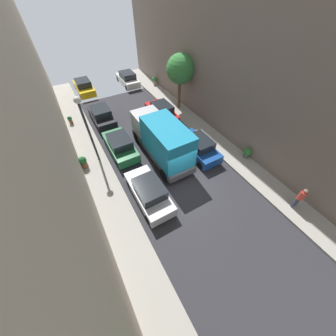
{
  "coord_description": "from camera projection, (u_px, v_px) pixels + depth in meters",
  "views": [
    {
      "loc": [
        -5.21,
        -6.22,
        10.75
      ],
      "look_at": [
        -0.48,
        2.02,
        0.5
      ],
      "focal_mm": 20.26,
      "sensor_mm": 36.0,
      "label": 1
    }
  ],
  "objects": [
    {
      "name": "parked_car_left_4",
      "position": [
        84.0,
        87.0,
        22.69
      ],
      "size": [
        1.78,
        4.2,
        1.57
      ],
      "color": "gold",
      "rests_on": "ground"
    },
    {
      "name": "parked_car_left_1",
      "position": [
        149.0,
        192.0,
        12.23
      ],
      "size": [
        1.78,
        4.2,
        1.57
      ],
      "color": "silver",
      "rests_on": "ground"
    },
    {
      "name": "parked_car_right_2",
      "position": [
        162.0,
        112.0,
        18.88
      ],
      "size": [
        1.78,
        4.2,
        1.57
      ],
      "color": "red",
      "rests_on": "ground"
    },
    {
      "name": "ground",
      "position": [
        188.0,
        189.0,
        13.32
      ],
      "size": [
        32.0,
        32.0,
        0.0
      ],
      "primitive_type": "plane",
      "color": "#2D2D33"
    },
    {
      "name": "potted_plant_1",
      "position": [
        247.0,
        153.0,
        14.95
      ],
      "size": [
        0.62,
        0.62,
        0.85
      ],
      "color": "slate",
      "rests_on": "sidewalk_right"
    },
    {
      "name": "delivery_truck",
      "position": [
        162.0,
        139.0,
        14.24
      ],
      "size": [
        2.26,
        6.6,
        3.38
      ],
      "color": "#4C4C51",
      "rests_on": "ground"
    },
    {
      "name": "lamp_post",
      "position": [
        85.0,
        122.0,
        12.55
      ],
      "size": [
        0.44,
        0.44,
        5.24
      ],
      "color": "#333338",
      "rests_on": "sidewalk_left"
    },
    {
      "name": "potted_plant_5",
      "position": [
        83.0,
        162.0,
        14.18
      ],
      "size": [
        0.59,
        0.59,
        0.97
      ],
      "color": "brown",
      "rests_on": "sidewalk_left"
    },
    {
      "name": "sidewalk_right",
      "position": [
        241.0,
        163.0,
        14.96
      ],
      "size": [
        2.0,
        44.0,
        0.15
      ],
      "primitive_type": "cube",
      "color": "#A8A399",
      "rests_on": "ground"
    },
    {
      "name": "street_tree_1",
      "position": [
        180.0,
        69.0,
        17.78
      ],
      "size": [
        2.68,
        2.68,
        5.24
      ],
      "color": "brown",
      "rests_on": "sidewalk_right"
    },
    {
      "name": "parked_car_right_3",
      "position": [
        128.0,
        79.0,
        24.26
      ],
      "size": [
        1.78,
        4.2,
        1.57
      ],
      "color": "white",
      "rests_on": "ground"
    },
    {
      "name": "parked_car_right_1",
      "position": [
        198.0,
        147.0,
        15.28
      ],
      "size": [
        1.78,
        4.2,
        1.57
      ],
      "color": "#194799",
      "rests_on": "ground"
    },
    {
      "name": "pedestrian",
      "position": [
        300.0,
        198.0,
        11.53
      ],
      "size": [
        0.4,
        0.36,
        1.72
      ],
      "color": "#2D334C",
      "rests_on": "sidewalk_right"
    },
    {
      "name": "parked_car_left_2",
      "position": [
        120.0,
        145.0,
        15.38
      ],
      "size": [
        1.78,
        4.2,
        1.57
      ],
      "color": "#1E6638",
      "rests_on": "ground"
    },
    {
      "name": "parked_car_left_3",
      "position": [
        102.0,
        116.0,
        18.42
      ],
      "size": [
        1.78,
        4.2,
        1.57
      ],
      "color": "black",
      "rests_on": "ground"
    },
    {
      "name": "potted_plant_2",
      "position": [
        70.0,
        120.0,
        18.2
      ],
      "size": [
        0.41,
        0.41,
        0.76
      ],
      "color": "brown",
      "rests_on": "sidewalk_left"
    },
    {
      "name": "sidewalk_left",
      "position": [
        120.0,
        221.0,
        11.57
      ],
      "size": [
        2.0,
        44.0,
        0.15
      ],
      "primitive_type": "cube",
      "color": "#A8A399",
      "rests_on": "ground"
    },
    {
      "name": "potted_plant_3",
      "position": [
        155.0,
        80.0,
        24.12
      ],
      "size": [
        0.6,
        0.6,
        0.94
      ],
      "color": "#B2A899",
      "rests_on": "sidewalk_right"
    }
  ]
}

